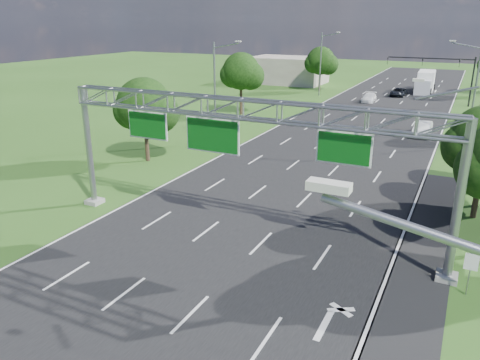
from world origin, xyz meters
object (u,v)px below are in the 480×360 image
Objects in this scene: regulatory_sign at (471,266)px; box_truck at (425,82)px; sign_gantry at (242,120)px; traffic_signal at (447,69)px.

box_truck is at bearing 97.49° from regulatory_sign.
regulatory_sign is 0.23× the size of box_truck.
traffic_signal is (7.15, 53.00, -1.72)m from sign_gantry.
sign_gantry is 1.92× the size of traffic_signal.
sign_gantry reaches higher than traffic_signal.
sign_gantry is 2.52× the size of box_truck.
box_truck is at bearing 107.15° from traffic_signal.
regulatory_sign is 66.93m from box_truck.
sign_gantry reaches higher than regulatory_sign.
traffic_signal is (-4.92, 54.02, 3.66)m from regulatory_sign.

